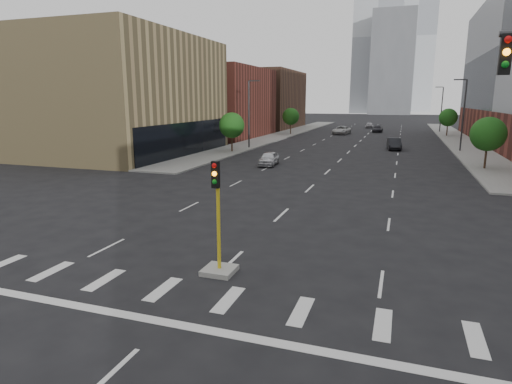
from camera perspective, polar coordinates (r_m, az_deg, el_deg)
The scene contains 21 objects.
sidewalk_left_far at distance 82.34m, azimuth 3.77°, elevation 7.69°, with size 5.00×92.00×0.15m, color gray.
sidewalk_right_far at distance 79.99m, azimuth 25.13°, elevation 6.43°, with size 5.00×92.00×0.15m, color gray.
building_left_mid at distance 56.53m, azimuth -18.39°, elevation 12.06°, with size 20.00×24.00×14.00m, color #9F8959.
building_left_far_a at distance 78.90m, azimuth -6.73°, elevation 11.74°, with size 20.00×22.00×12.00m, color brown.
building_left_far_b at distance 102.98m, azimuth -0.37°, elevation 12.20°, with size 20.00×24.00×13.00m, color brown.
tower_left at distance 227.50m, azimuth 15.95°, elevation 18.98°, with size 22.00×22.00×70.00m, color #B2B7BC.
tower_right at distance 267.38m, azimuth 20.59°, elevation 18.69°, with size 20.00×20.00×80.00m, color #B2B7BC.
tower_mid at distance 205.93m, azimuth 17.71°, elevation 15.99°, with size 18.00×18.00×44.00m, color slate.
median_traffic_signal at distance 16.56m, azimuth -5.00°, elevation -7.62°, with size 1.20×1.20×4.40m.
streetlight_right_a at distance 60.69m, azimuth 25.88°, elevation 9.56°, with size 1.60×0.22×9.07m.
streetlight_right_b at distance 95.53m, azimuth 23.46°, elevation 10.32°, with size 1.60×0.22×9.07m.
streetlight_left at distance 58.71m, azimuth -0.87°, elevation 10.71°, with size 1.60×0.22×9.07m.
tree_left_near at distance 54.32m, azimuth -3.26°, elevation 8.86°, with size 3.20×3.20×4.85m.
tree_left_far at distance 82.86m, azimuth 4.66°, elevation 10.00°, with size 3.20×3.20×4.85m.
tree_right_near at distance 46.01m, azimuth 28.55°, elevation 6.80°, with size 3.20×3.20×4.85m.
tree_right_far at distance 85.66m, azimuth 24.25°, elevation 9.05°, with size 3.20×3.20×4.85m.
car_near_left at distance 43.65m, azimuth 1.71°, elevation 4.49°, with size 1.64×4.08×1.39m, color silver.
car_mid_right at distance 60.35m, azimuth 17.92°, elevation 6.12°, with size 1.62×4.64×1.53m, color black.
car_far_left at distance 84.71m, azimuth 11.34°, elevation 8.08°, with size 2.59×5.62×1.56m, color #B9B9B9.
car_deep_right at distance 91.45m, azimuth 15.91°, elevation 8.08°, with size 1.87×4.60×1.34m, color black.
car_distant at distance 105.10m, azimuth 14.87°, elevation 8.63°, with size 1.64×4.07×1.39m, color #9F9EA3.
Camera 1 is at (6.36, -5.26, 6.59)m, focal length 30.00 mm.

